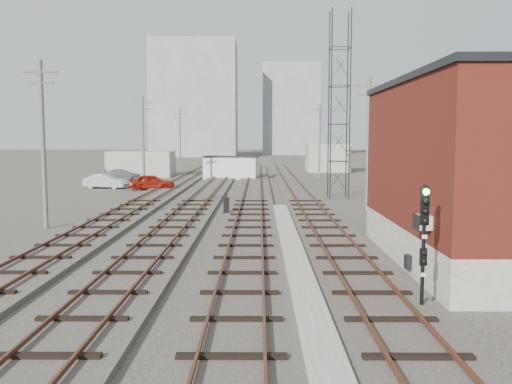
{
  "coord_description": "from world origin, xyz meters",
  "views": [
    {
      "loc": [
        -0.9,
        -9.0,
        4.91
      ],
      "look_at": [
        -1.08,
        18.01,
        2.2
      ],
      "focal_mm": 38.0,
      "sensor_mm": 36.0,
      "label": 1
    }
  ],
  "objects_px": {
    "car_red": "(152,182)",
    "signal_mast": "(424,240)",
    "car_silver": "(106,181)",
    "switch_stand": "(226,205)",
    "car_grey": "(122,174)",
    "site_trailer": "(231,167)"
  },
  "relations": [
    {
      "from": "signal_mast",
      "to": "car_silver",
      "type": "bearing_deg",
      "value": 117.59
    },
    {
      "from": "switch_stand",
      "to": "car_grey",
      "type": "distance_m",
      "value": 32.51
    },
    {
      "from": "car_red",
      "to": "car_silver",
      "type": "height_order",
      "value": "car_red"
    },
    {
      "from": "car_red",
      "to": "switch_stand",
      "type": "bearing_deg",
      "value": -161.25
    },
    {
      "from": "signal_mast",
      "to": "car_grey",
      "type": "relative_size",
      "value": 0.84
    },
    {
      "from": "car_red",
      "to": "signal_mast",
      "type": "bearing_deg",
      "value": -164.32
    },
    {
      "from": "signal_mast",
      "to": "car_grey",
      "type": "xyz_separation_m",
      "value": [
        -20.7,
        48.3,
        -1.43
      ]
    },
    {
      "from": "switch_stand",
      "to": "site_trailer",
      "type": "bearing_deg",
      "value": 76.12
    },
    {
      "from": "signal_mast",
      "to": "switch_stand",
      "type": "xyz_separation_m",
      "value": [
        -6.7,
        18.96,
        -1.41
      ]
    },
    {
      "from": "car_grey",
      "to": "switch_stand",
      "type": "bearing_deg",
      "value": -162.24
    },
    {
      "from": "signal_mast",
      "to": "car_red",
      "type": "xyz_separation_m",
      "value": [
        -14.81,
        36.02,
        -1.32
      ]
    },
    {
      "from": "site_trailer",
      "to": "car_silver",
      "type": "height_order",
      "value": "site_trailer"
    },
    {
      "from": "signal_mast",
      "to": "switch_stand",
      "type": "distance_m",
      "value": 20.16
    },
    {
      "from": "site_trailer",
      "to": "car_red",
      "type": "relative_size",
      "value": 1.59
    },
    {
      "from": "car_red",
      "to": "car_silver",
      "type": "xyz_separation_m",
      "value": [
        -4.77,
        1.45,
        -0.04
      ]
    },
    {
      "from": "car_grey",
      "to": "car_red",
      "type": "bearing_deg",
      "value": -162.13
    },
    {
      "from": "signal_mast",
      "to": "car_red",
      "type": "relative_size",
      "value": 0.83
    },
    {
      "from": "site_trailer",
      "to": "car_red",
      "type": "height_order",
      "value": "site_trailer"
    },
    {
      "from": "car_silver",
      "to": "site_trailer",
      "type": "bearing_deg",
      "value": -31.98
    },
    {
      "from": "switch_stand",
      "to": "car_grey",
      "type": "relative_size",
      "value": 0.32
    },
    {
      "from": "switch_stand",
      "to": "car_silver",
      "type": "height_order",
      "value": "switch_stand"
    },
    {
      "from": "car_red",
      "to": "site_trailer",
      "type": "bearing_deg",
      "value": -33.02
    }
  ]
}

